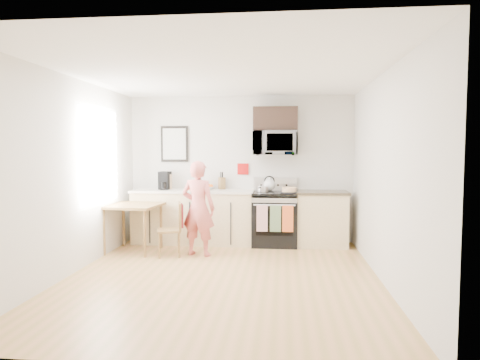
# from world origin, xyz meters

# --- Properties ---
(floor) EXTENTS (4.60, 4.60, 0.00)m
(floor) POSITION_xyz_m (0.00, 0.00, 0.00)
(floor) COLOR #AA8442
(floor) RESTS_ON ground
(back_wall) EXTENTS (4.00, 0.04, 2.60)m
(back_wall) POSITION_xyz_m (0.00, 2.30, 1.30)
(back_wall) COLOR beige
(back_wall) RESTS_ON floor
(front_wall) EXTENTS (4.00, 0.04, 2.60)m
(front_wall) POSITION_xyz_m (0.00, -2.30, 1.30)
(front_wall) COLOR beige
(front_wall) RESTS_ON floor
(left_wall) EXTENTS (0.04, 4.60, 2.60)m
(left_wall) POSITION_xyz_m (-2.00, 0.00, 1.30)
(left_wall) COLOR beige
(left_wall) RESTS_ON floor
(right_wall) EXTENTS (0.04, 4.60, 2.60)m
(right_wall) POSITION_xyz_m (2.00, 0.00, 1.30)
(right_wall) COLOR beige
(right_wall) RESTS_ON floor
(ceiling) EXTENTS (4.00, 4.60, 0.04)m
(ceiling) POSITION_xyz_m (0.00, 0.00, 2.60)
(ceiling) COLOR white
(ceiling) RESTS_ON back_wall
(window) EXTENTS (0.06, 1.40, 1.50)m
(window) POSITION_xyz_m (-1.96, 0.80, 1.55)
(window) COLOR white
(window) RESTS_ON left_wall
(cabinet_left) EXTENTS (2.10, 0.60, 0.90)m
(cabinet_left) POSITION_xyz_m (-0.80, 2.00, 0.45)
(cabinet_left) COLOR tan
(cabinet_left) RESTS_ON floor
(countertop_left) EXTENTS (2.14, 0.64, 0.04)m
(countertop_left) POSITION_xyz_m (-0.80, 2.00, 0.92)
(countertop_left) COLOR beige
(countertop_left) RESTS_ON cabinet_left
(cabinet_right) EXTENTS (0.84, 0.60, 0.90)m
(cabinet_right) POSITION_xyz_m (1.43, 2.00, 0.45)
(cabinet_right) COLOR tan
(cabinet_right) RESTS_ON floor
(countertop_right) EXTENTS (0.88, 0.64, 0.04)m
(countertop_right) POSITION_xyz_m (1.43, 2.00, 0.92)
(countertop_right) COLOR black
(countertop_right) RESTS_ON cabinet_right
(range) EXTENTS (0.76, 0.70, 1.16)m
(range) POSITION_xyz_m (0.63, 1.98, 0.44)
(range) COLOR black
(range) RESTS_ON floor
(microwave) EXTENTS (0.76, 0.51, 0.42)m
(microwave) POSITION_xyz_m (0.63, 2.08, 1.76)
(microwave) COLOR #B6B6BB
(microwave) RESTS_ON back_wall
(upper_cabinet) EXTENTS (0.76, 0.35, 0.40)m
(upper_cabinet) POSITION_xyz_m (0.63, 2.12, 2.18)
(upper_cabinet) COLOR black
(upper_cabinet) RESTS_ON back_wall
(wall_art) EXTENTS (0.50, 0.04, 0.65)m
(wall_art) POSITION_xyz_m (-1.20, 2.28, 1.75)
(wall_art) COLOR black
(wall_art) RESTS_ON back_wall
(wall_trivet) EXTENTS (0.20, 0.02, 0.20)m
(wall_trivet) POSITION_xyz_m (0.05, 2.28, 1.30)
(wall_trivet) COLOR #B10F0F
(wall_trivet) RESTS_ON back_wall
(person) EXTENTS (0.60, 0.46, 1.48)m
(person) POSITION_xyz_m (-0.54, 1.12, 0.74)
(person) COLOR #C03B34
(person) RESTS_ON floor
(dining_table) EXTENTS (0.82, 0.82, 0.77)m
(dining_table) POSITION_xyz_m (-1.63, 1.27, 0.68)
(dining_table) COLOR brown
(dining_table) RESTS_ON floor
(chair) EXTENTS (0.46, 0.43, 0.83)m
(chair) POSITION_xyz_m (-0.86, 1.06, 0.53)
(chair) COLOR brown
(chair) RESTS_ON floor
(knife_block) EXTENTS (0.14, 0.16, 0.21)m
(knife_block) POSITION_xyz_m (-0.32, 2.21, 1.05)
(knife_block) COLOR brown
(knife_block) RESTS_ON countertop_left
(utensil_crock) EXTENTS (0.11, 0.11, 0.34)m
(utensil_crock) POSITION_xyz_m (-0.65, 2.14, 1.08)
(utensil_crock) COLOR #B10F0F
(utensil_crock) RESTS_ON countertop_left
(fruit_bowl) EXTENTS (0.24, 0.24, 0.10)m
(fruit_bowl) POSITION_xyz_m (-0.55, 2.17, 0.98)
(fruit_bowl) COLOR silver
(fruit_bowl) RESTS_ON countertop_left
(milk_carton) EXTENTS (0.11, 0.11, 0.27)m
(milk_carton) POSITION_xyz_m (-1.28, 2.12, 1.07)
(milk_carton) COLOR tan
(milk_carton) RESTS_ON countertop_left
(coffee_maker) EXTENTS (0.20, 0.28, 0.32)m
(coffee_maker) POSITION_xyz_m (-1.33, 2.05, 1.09)
(coffee_maker) COLOR black
(coffee_maker) RESTS_ON countertop_left
(bread_bag) EXTENTS (0.32, 0.18, 0.11)m
(bread_bag) POSITION_xyz_m (-0.67, 1.85, 1.00)
(bread_bag) COLOR tan
(bread_bag) RESTS_ON countertop_left
(cake) EXTENTS (0.29, 0.29, 0.10)m
(cake) POSITION_xyz_m (0.87, 1.81, 0.97)
(cake) COLOR black
(cake) RESTS_ON range
(kettle) EXTENTS (0.21, 0.21, 0.26)m
(kettle) POSITION_xyz_m (0.53, 2.15, 1.04)
(kettle) COLOR silver
(kettle) RESTS_ON range
(pot) EXTENTS (0.19, 0.32, 0.10)m
(pot) POSITION_xyz_m (0.42, 1.91, 0.97)
(pot) COLOR #B6B6BB
(pot) RESTS_ON range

